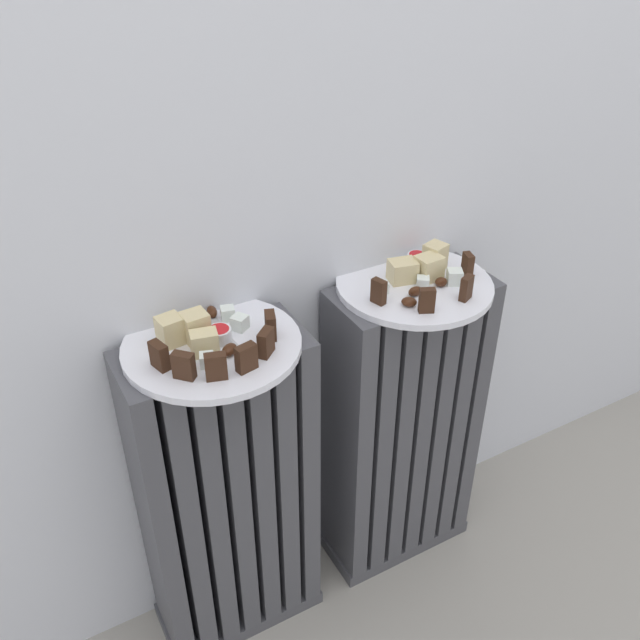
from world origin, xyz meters
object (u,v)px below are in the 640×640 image
plate_left (212,345)px  radiator_left (228,498)px  jam_bowl_left (219,334)px  plate_right (414,285)px  radiator_right (402,429)px  jam_bowl_right (417,258)px  fork (220,330)px

plate_left → radiator_left: bearing=-45.0°
jam_bowl_left → plate_right: bearing=0.3°
plate_right → radiator_left: bearing=-180.0°
plate_right → jam_bowl_left: (-0.37, -0.00, 0.02)m
radiator_right → jam_bowl_left: size_ratio=17.43×
radiator_left → jam_bowl_right: bearing=7.4°
radiator_left → jam_bowl_right: jam_bowl_right is taller
jam_bowl_right → fork: bearing=-175.5°
fork → radiator_left: bearing=-135.7°
radiator_right → plate_right: bearing=63.4°
radiator_left → radiator_right: size_ratio=1.00×
radiator_left → jam_bowl_right: size_ratio=17.95×
fork → plate_right: bearing=-3.7°
jam_bowl_right → fork: size_ratio=0.37×
fork → plate_left: bearing=-135.7°
jam_bowl_right → plate_left: bearing=-172.6°
radiator_right → jam_bowl_right: 0.37m
jam_bowl_left → jam_bowl_right: jam_bowl_left is taller
radiator_right → fork: size_ratio=6.72×
plate_right → jam_bowl_right: (0.04, 0.06, 0.02)m
jam_bowl_right → jam_bowl_left: bearing=-172.1°
jam_bowl_left → radiator_left: bearing=171.0°
plate_left → jam_bowl_left: 0.02m
radiator_left → radiator_right: (0.38, 0.00, 0.00)m
plate_left → plate_right: bearing=0.0°
radiator_left → plate_left: bearing=135.0°
radiator_left → plate_right: (0.38, 0.00, 0.34)m
plate_right → jam_bowl_left: jam_bowl_left is taller
radiator_right → fork: bearing=176.3°
radiator_right → plate_right: (0.00, 0.00, 0.34)m
plate_right → plate_left: bearing=180.0°
plate_left → jam_bowl_right: 0.43m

